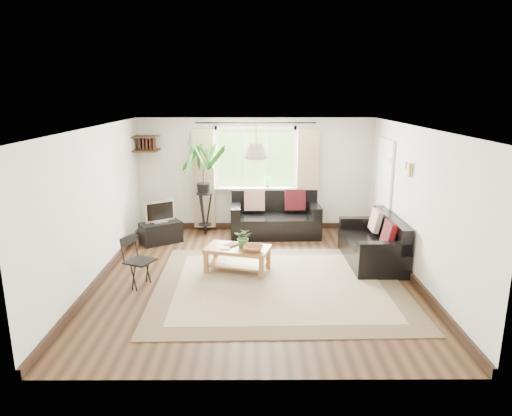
{
  "coord_description": "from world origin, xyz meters",
  "views": [
    {
      "loc": [
        -0.03,
        -6.91,
        2.9
      ],
      "look_at": [
        0.0,
        0.4,
        1.05
      ],
      "focal_mm": 32.0,
      "sensor_mm": 36.0,
      "label": 1
    }
  ],
  "objects_px": {
    "sofa_back": "(275,215)",
    "sofa_right": "(372,241)",
    "tv_stand": "(161,232)",
    "folding_chair": "(140,262)",
    "palm_stand": "(204,189)",
    "coffee_table": "(238,259)"
  },
  "relations": [
    {
      "from": "sofa_right",
      "to": "palm_stand",
      "type": "distance_m",
      "value": 3.55
    },
    {
      "from": "folding_chair",
      "to": "coffee_table",
      "type": "bearing_deg",
      "value": -43.4
    },
    {
      "from": "sofa_back",
      "to": "palm_stand",
      "type": "bearing_deg",
      "value": 175.46
    },
    {
      "from": "sofa_right",
      "to": "tv_stand",
      "type": "bearing_deg",
      "value": -106.5
    },
    {
      "from": "coffee_table",
      "to": "palm_stand",
      "type": "height_order",
      "value": "palm_stand"
    },
    {
      "from": "coffee_table",
      "to": "palm_stand",
      "type": "xyz_separation_m",
      "value": [
        -0.76,
        2.09,
        0.75
      ]
    },
    {
      "from": "palm_stand",
      "to": "folding_chair",
      "type": "relative_size",
      "value": 2.42
    },
    {
      "from": "sofa_back",
      "to": "sofa_right",
      "type": "bearing_deg",
      "value": -45.64
    },
    {
      "from": "coffee_table",
      "to": "folding_chair",
      "type": "distance_m",
      "value": 1.6
    },
    {
      "from": "sofa_right",
      "to": "tv_stand",
      "type": "relative_size",
      "value": 2.16
    },
    {
      "from": "tv_stand",
      "to": "palm_stand",
      "type": "xyz_separation_m",
      "value": [
        0.82,
        0.56,
        0.75
      ]
    },
    {
      "from": "tv_stand",
      "to": "sofa_right",
      "type": "bearing_deg",
      "value": -48.24
    },
    {
      "from": "sofa_back",
      "to": "palm_stand",
      "type": "xyz_separation_m",
      "value": [
        -1.48,
        0.08,
        0.53
      ]
    },
    {
      "from": "sofa_back",
      "to": "palm_stand",
      "type": "height_order",
      "value": "palm_stand"
    },
    {
      "from": "sofa_back",
      "to": "coffee_table",
      "type": "distance_m",
      "value": 2.14
    },
    {
      "from": "coffee_table",
      "to": "sofa_back",
      "type": "bearing_deg",
      "value": 70.42
    },
    {
      "from": "tv_stand",
      "to": "sofa_back",
      "type": "bearing_deg",
      "value": -20.79
    },
    {
      "from": "folding_chair",
      "to": "sofa_back",
      "type": "bearing_deg",
      "value": -15.62
    },
    {
      "from": "tv_stand",
      "to": "folding_chair",
      "type": "relative_size",
      "value": 0.97
    },
    {
      "from": "sofa_back",
      "to": "tv_stand",
      "type": "height_order",
      "value": "sofa_back"
    },
    {
      "from": "sofa_right",
      "to": "folding_chair",
      "type": "height_order",
      "value": "folding_chair"
    },
    {
      "from": "sofa_back",
      "to": "folding_chair",
      "type": "bearing_deg",
      "value": -131.21
    }
  ]
}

